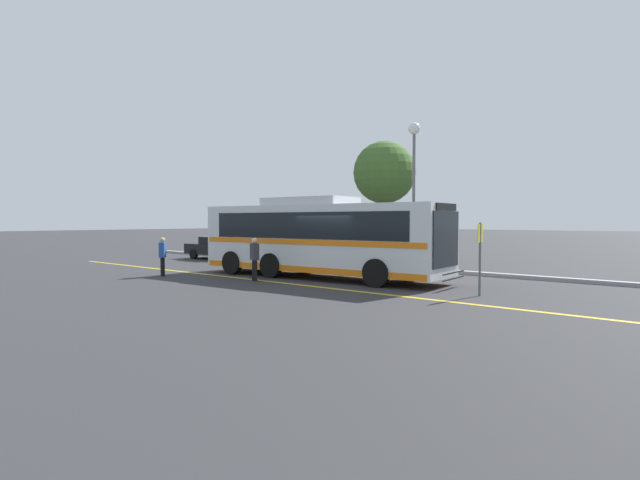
% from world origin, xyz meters
% --- Properties ---
extents(ground_plane, '(220.00, 220.00, 0.00)m').
position_xyz_m(ground_plane, '(0.00, 0.00, 0.00)').
color(ground_plane, '#2D2D30').
extents(lane_strip_0, '(30.62, 0.20, 0.01)m').
position_xyz_m(lane_strip_0, '(-1.13, -2.05, 0.00)').
color(lane_strip_0, gold).
rests_on(lane_strip_0, ground_plane).
extents(curb_strip, '(38.62, 0.36, 0.15)m').
position_xyz_m(curb_strip, '(-1.13, 5.12, 0.07)').
color(curb_strip, '#99999E').
rests_on(curb_strip, ground_plane).
extents(transit_bus, '(11.06, 3.22, 3.26)m').
position_xyz_m(transit_bus, '(-1.14, 0.15, 1.67)').
color(transit_bus, silver).
rests_on(transit_bus, ground_plane).
extents(parked_car_0, '(4.81, 2.08, 1.35)m').
position_xyz_m(parked_car_0, '(-11.78, 3.66, 0.70)').
color(parked_car_0, black).
rests_on(parked_car_0, ground_plane).
extents(parked_car_1, '(4.54, 1.96, 1.48)m').
position_xyz_m(parked_car_1, '(-5.59, 4.03, 0.76)').
color(parked_car_1, olive).
rests_on(parked_car_1, ground_plane).
extents(pedestrian_0, '(0.47, 0.35, 1.66)m').
position_xyz_m(pedestrian_0, '(-2.35, -2.29, 0.94)').
color(pedestrian_0, black).
rests_on(pedestrian_0, ground_plane).
extents(pedestrian_1, '(0.45, 0.45, 1.62)m').
position_xyz_m(pedestrian_1, '(-6.52, -3.63, 0.91)').
color(pedestrian_1, black).
rests_on(pedestrian_1, ground_plane).
extents(bus_stop_sign, '(0.07, 0.40, 2.25)m').
position_xyz_m(bus_stop_sign, '(5.78, -0.43, 1.43)').
color(bus_stop_sign, '#59595E').
rests_on(bus_stop_sign, ground_plane).
extents(street_lamp, '(0.56, 0.56, 6.98)m').
position_xyz_m(street_lamp, '(-0.12, 5.91, 5.26)').
color(street_lamp, '#59595E').
rests_on(street_lamp, ground_plane).
extents(tree_0, '(3.71, 3.71, 7.05)m').
position_xyz_m(tree_0, '(-4.46, 10.08, 5.17)').
color(tree_0, '#513823').
rests_on(tree_0, ground_plane).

